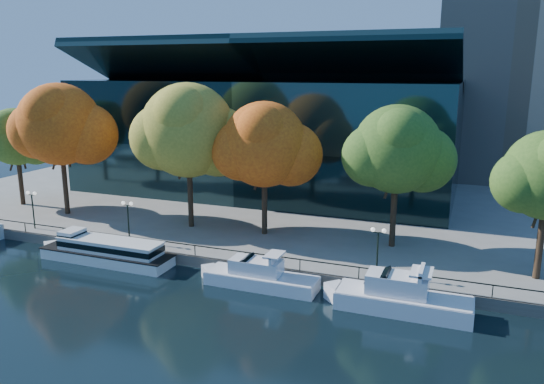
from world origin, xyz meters
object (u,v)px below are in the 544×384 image
at_px(cruiser_far, 397,296).
at_px(lamp_1, 128,212).
at_px(tree_0, 17,138).
at_px(lamp_2, 378,240).
at_px(tree_1, 61,126).
at_px(tree_3, 266,146).
at_px(tree_4, 399,151).
at_px(cruiser_near, 257,275).
at_px(lamp_0, 32,201).
at_px(tree_2, 189,132).
at_px(tour_boat, 103,250).

height_order(cruiser_far, lamp_1, lamp_1).
bearing_deg(tree_0, lamp_2, -9.30).
xyz_separation_m(cruiser_far, tree_0, (-47.52, 11.35, 8.16)).
bearing_deg(tree_1, tree_3, 2.67).
xyz_separation_m(cruiser_far, tree_3, (-14.80, 10.99, 8.89)).
bearing_deg(tree_4, cruiser_near, -129.85).
bearing_deg(tree_3, cruiser_far, -36.60).
bearing_deg(tree_3, cruiser_near, -72.19).
xyz_separation_m(tree_1, lamp_0, (0.77, -5.92, -7.23)).
xyz_separation_m(cruiser_far, lamp_1, (-26.41, 3.94, 2.84)).
bearing_deg(tree_0, tree_3, -0.63).
bearing_deg(lamp_0, tree_3, 16.65).
distance_m(tree_4, lamp_1, 26.36).
bearing_deg(cruiser_near, cruiser_far, -2.27).
xyz_separation_m(cruiser_near, tree_2, (-11.67, 10.09, 10.17)).
relative_size(tree_0, tree_4, 0.89).
xyz_separation_m(tree_1, lamp_2, (36.95, -5.92, -7.23)).
bearing_deg(tree_1, cruiser_far, -14.12).
bearing_deg(lamp_0, lamp_1, 0.00).
distance_m(cruiser_far, tree_2, 27.27).
bearing_deg(lamp_0, tree_1, 97.44).
relative_size(cruiser_far, tree_2, 0.73).
height_order(tree_4, lamp_1, tree_4).
relative_size(tree_0, lamp_0, 2.96).
bearing_deg(tour_boat, tree_4, 24.07).
distance_m(tree_4, lamp_2, 9.94).
bearing_deg(tree_3, tree_2, -176.88).
bearing_deg(cruiser_far, cruiser_near, 177.73).
height_order(tree_1, tree_3, tree_1).
distance_m(tree_1, tree_4, 37.23).
relative_size(tree_4, lamp_0, 3.33).
bearing_deg(tree_2, lamp_0, -156.66).
xyz_separation_m(tree_1, tree_3, (24.37, 1.14, -1.18)).
relative_size(cruiser_near, tree_0, 0.87).
bearing_deg(tour_boat, cruiser_far, -1.29).
bearing_deg(tree_2, tour_boat, -111.02).
bearing_deg(lamp_2, tour_boat, -172.32).
xyz_separation_m(tour_boat, cruiser_far, (26.90, -0.61, -0.00)).
bearing_deg(tree_2, tree_0, 178.10).
height_order(tree_1, lamp_0, tree_1).
xyz_separation_m(tree_2, lamp_1, (-3.33, -6.61, -7.13)).
bearing_deg(cruiser_far, lamp_0, 174.14).
bearing_deg(tree_3, tree_0, 179.37).
xyz_separation_m(tree_2, lamp_0, (-15.31, -6.61, -7.13)).
xyz_separation_m(tree_4, lamp_0, (-36.39, -7.79, -6.17)).
xyz_separation_m(cruiser_far, tree_1, (-39.17, 9.86, 10.07)).
relative_size(tree_0, tree_3, 0.89).
distance_m(tour_boat, lamp_0, 12.30).
bearing_deg(tree_1, lamp_0, -82.56).
height_order(tour_boat, tree_2, tree_2).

